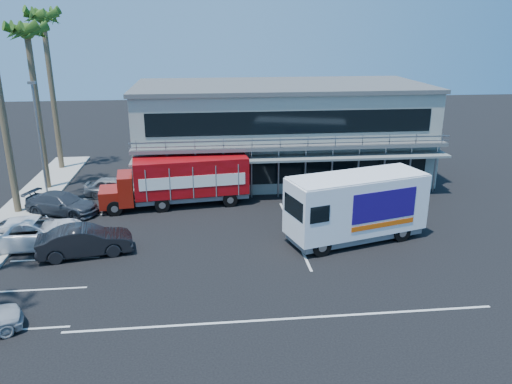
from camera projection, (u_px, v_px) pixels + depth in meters
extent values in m
plane|color=black|center=(266.00, 256.00, 26.36)|extent=(120.00, 120.00, 0.00)
cube|color=gray|center=(280.00, 132.00, 39.69)|extent=(22.00, 10.00, 7.00)
cube|color=#515454|center=(281.00, 86.00, 38.53)|extent=(22.40, 10.40, 0.30)
cube|color=#515454|center=(293.00, 147.00, 34.38)|extent=(22.00, 1.20, 0.25)
cube|color=gray|center=(294.00, 142.00, 33.71)|extent=(22.00, 0.08, 0.90)
cube|color=slate|center=(293.00, 158.00, 34.32)|extent=(22.00, 1.80, 0.15)
cube|color=black|center=(290.00, 173.00, 35.57)|extent=(20.00, 0.06, 1.60)
cube|color=black|center=(292.00, 123.00, 34.42)|extent=(20.00, 0.06, 1.60)
cube|color=#A5A399|center=(11.00, 223.00, 30.46)|extent=(3.00, 32.00, 0.16)
cylinder|color=brown|center=(2.00, 109.00, 30.20)|extent=(0.44, 0.44, 13.50)
cylinder|color=brown|center=(38.00, 115.00, 35.36)|extent=(0.44, 0.44, 11.00)
sphere|color=#234614|center=(27.00, 31.00, 33.55)|extent=(1.10, 1.10, 1.10)
cylinder|color=brown|center=(53.00, 98.00, 40.35)|extent=(0.44, 0.44, 12.00)
sphere|color=#234614|center=(43.00, 17.00, 38.38)|extent=(1.10, 1.10, 1.10)
cylinder|color=gray|center=(40.00, 142.00, 34.01)|extent=(0.14, 0.14, 8.00)
cube|color=gray|center=(32.00, 83.00, 32.73)|extent=(0.50, 0.25, 0.18)
cube|color=maroon|center=(110.00, 197.00, 32.53)|extent=(1.55, 2.24, 1.12)
cube|color=maroon|center=(126.00, 188.00, 32.59)|extent=(1.20, 2.43, 1.96)
cube|color=black|center=(125.00, 180.00, 32.41)|extent=(0.28, 1.98, 0.65)
cube|color=#A80A13|center=(191.00, 175.00, 33.31)|extent=(7.70, 3.21, 2.43)
cube|color=slate|center=(192.00, 196.00, 33.77)|extent=(7.66, 2.86, 0.28)
cube|color=white|center=(193.00, 182.00, 32.25)|extent=(6.84, 0.84, 0.79)
cube|color=white|center=(189.00, 172.00, 34.43)|extent=(6.84, 0.84, 0.79)
cylinder|color=black|center=(115.00, 209.00, 31.79)|extent=(1.00, 0.39, 0.97)
cylinder|color=black|center=(116.00, 198.00, 33.69)|extent=(1.00, 0.39, 0.97)
cylinder|color=black|center=(162.00, 205.00, 32.42)|extent=(1.00, 0.39, 0.97)
cylinder|color=black|center=(161.00, 195.00, 34.32)|extent=(1.00, 0.39, 0.97)
cylinder|color=black|center=(230.00, 200.00, 33.38)|extent=(1.00, 0.39, 0.97)
cylinder|color=black|center=(225.00, 190.00, 35.28)|extent=(1.00, 0.39, 0.97)
cube|color=white|center=(356.00, 204.00, 27.70)|extent=(8.23, 4.71, 3.12)
cube|color=slate|center=(354.00, 232.00, 28.25)|extent=(7.86, 4.37, 0.39)
cube|color=black|center=(294.00, 207.00, 26.21)|extent=(0.66, 2.12, 1.06)
cube|color=white|center=(358.00, 176.00, 27.19)|extent=(8.06, 4.62, 0.09)
cube|color=#1D0B67|center=(385.00, 206.00, 26.76)|extent=(3.86, 1.13, 1.67)
cube|color=#1D0B67|center=(357.00, 191.00, 29.13)|extent=(3.86, 1.13, 1.67)
cube|color=#F2590C|center=(383.00, 225.00, 27.11)|extent=(3.86, 1.12, 0.28)
cylinder|color=black|center=(322.00, 247.00, 26.19)|extent=(1.10, 0.56, 1.07)
cylinder|color=black|center=(301.00, 230.00, 28.26)|extent=(1.10, 0.56, 1.07)
cylinder|color=black|center=(402.00, 232.00, 28.02)|extent=(1.10, 0.56, 1.07)
cylinder|color=black|center=(377.00, 218.00, 30.09)|extent=(1.10, 0.56, 1.07)
imported|color=black|center=(85.00, 241.00, 26.27)|extent=(5.07, 2.57, 1.59)
imported|color=white|center=(34.00, 233.00, 27.27)|extent=(6.02, 3.03, 1.63)
imported|color=#2F353E|center=(62.00, 204.00, 32.05)|extent=(5.18, 3.63, 1.39)
imported|color=gray|center=(114.00, 187.00, 35.35)|extent=(4.26, 2.10, 1.40)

